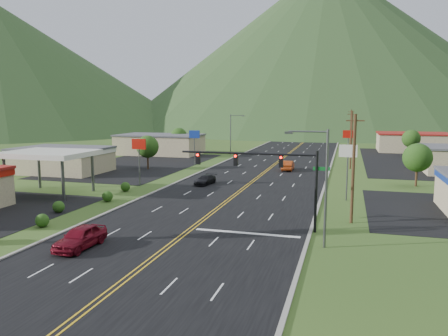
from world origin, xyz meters
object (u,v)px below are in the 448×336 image
(streetlight_east, at_px, (322,180))
(gas_canopy, at_px, (49,155))
(streetlight_west, at_px, (232,132))
(car_red_far, at_px, (288,166))
(car_red_near, at_px, (80,238))
(traffic_signal, at_px, (269,169))
(car_dark_mid, at_px, (205,180))

(streetlight_east, height_order, gas_canopy, streetlight_east)
(streetlight_west, distance_m, gas_canopy, 49.10)
(car_red_far, bearing_deg, car_red_near, 76.62)
(traffic_signal, distance_m, gas_canopy, 29.59)
(traffic_signal, xyz_separation_m, streetlight_east, (4.70, -4.00, -0.15))
(car_red_near, bearing_deg, car_red_far, 79.79)
(gas_canopy, bearing_deg, streetlight_west, 77.87)
(gas_canopy, height_order, car_red_near, gas_canopy)
(streetlight_west, distance_m, car_dark_mid, 37.39)
(gas_canopy, xyz_separation_m, car_red_far, (25.36, 28.08, -4.05))
(streetlight_west, xyz_separation_m, car_dark_mid, (5.88, -36.64, -4.55))
(car_dark_mid, bearing_deg, gas_canopy, -136.57)
(streetlight_east, distance_m, streetlight_west, 64.21)
(car_red_near, height_order, car_red_far, car_red_near)
(streetlight_east, height_order, car_red_far, streetlight_east)
(traffic_signal, bearing_deg, gas_canopy, 164.30)
(traffic_signal, bearing_deg, streetlight_west, 107.97)
(traffic_signal, relative_size, car_red_near, 2.63)
(streetlight_east, relative_size, car_red_near, 1.81)
(traffic_signal, xyz_separation_m, gas_canopy, (-28.48, 8.00, -0.46))
(traffic_signal, xyz_separation_m, car_red_near, (-12.70, -9.27, -4.48))
(traffic_signal, relative_size, car_dark_mid, 3.04)
(car_red_far, bearing_deg, streetlight_east, 99.59)
(car_dark_mid, bearing_deg, car_red_far, 69.67)
(streetlight_east, xyz_separation_m, car_dark_mid, (-16.98, 23.36, -4.55))
(gas_canopy, bearing_deg, car_red_far, 47.91)
(gas_canopy, relative_size, car_dark_mid, 2.32)
(streetlight_east, bearing_deg, gas_canopy, 160.12)
(streetlight_west, distance_m, car_red_near, 65.65)
(traffic_signal, distance_m, streetlight_west, 58.88)
(traffic_signal, relative_size, gas_canopy, 1.31)
(car_red_near, distance_m, car_red_far, 46.36)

